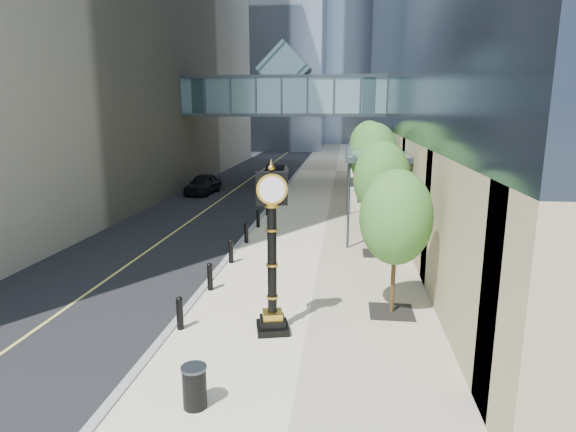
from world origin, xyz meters
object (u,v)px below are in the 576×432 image
(trash_bin, at_px, (195,388))
(pedestrian, at_px, (400,238))
(car_far, at_px, (277,173))
(car_near, at_px, (203,184))
(street_clock, at_px, (272,262))

(trash_bin, xyz_separation_m, pedestrian, (5.60, 11.88, 0.36))
(pedestrian, xyz_separation_m, car_far, (-8.70, 22.53, -0.05))
(trash_bin, xyz_separation_m, car_near, (-7.91, 27.16, 0.28))
(trash_bin, bearing_deg, street_clock, 73.81)
(street_clock, xyz_separation_m, car_far, (-4.22, 30.56, -1.35))
(car_far, bearing_deg, street_clock, 96.35)
(street_clock, height_order, pedestrian, street_clock)
(car_near, bearing_deg, car_far, 60.76)
(street_clock, height_order, car_far, street_clock)
(pedestrian, height_order, car_far, pedestrian)
(car_near, bearing_deg, pedestrian, -44.22)
(street_clock, distance_m, pedestrian, 9.29)
(pedestrian, xyz_separation_m, car_near, (-13.51, 15.28, -0.08))
(street_clock, height_order, car_near, street_clock)
(street_clock, xyz_separation_m, pedestrian, (4.48, 8.04, -1.31))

